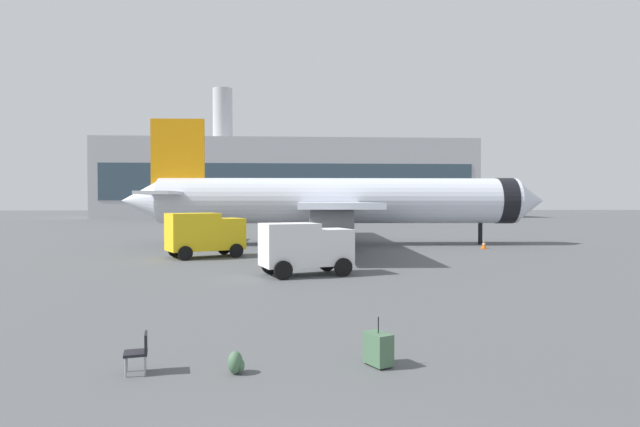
{
  "coord_description": "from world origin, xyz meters",
  "views": [
    {
      "loc": [
        0.03,
        -5.45,
        3.69
      ],
      "look_at": [
        1.71,
        23.02,
        3.0
      ],
      "focal_mm": 29.36,
      "sensor_mm": 36.0,
      "label": 1
    }
  ],
  "objects_px": {
    "safety_cone_near": "(300,234)",
    "safety_cone_far": "(203,245)",
    "cargo_van": "(305,246)",
    "gate_chair": "(139,350)",
    "rolling_suitcase": "(378,349)",
    "safety_cone_mid": "(484,245)",
    "service_truck": "(205,233)",
    "airplane_at_gate": "(337,201)",
    "traveller_backpack": "(236,363)"
  },
  "relations": [
    {
      "from": "safety_cone_near",
      "to": "safety_cone_far",
      "type": "relative_size",
      "value": 1.15
    },
    {
      "from": "cargo_van",
      "to": "safety_cone_near",
      "type": "height_order",
      "value": "cargo_van"
    },
    {
      "from": "safety_cone_near",
      "to": "safety_cone_far",
      "type": "distance_m",
      "value": 14.83
    },
    {
      "from": "safety_cone_near",
      "to": "gate_chair",
      "type": "height_order",
      "value": "gate_chair"
    },
    {
      "from": "safety_cone_far",
      "to": "rolling_suitcase",
      "type": "distance_m",
      "value": 29.94
    },
    {
      "from": "cargo_van",
      "to": "safety_cone_mid",
      "type": "height_order",
      "value": "cargo_van"
    },
    {
      "from": "rolling_suitcase",
      "to": "safety_cone_far",
      "type": "bearing_deg",
      "value": 106.56
    },
    {
      "from": "service_truck",
      "to": "safety_cone_far",
      "type": "bearing_deg",
      "value": 100.06
    },
    {
      "from": "airplane_at_gate",
      "to": "service_truck",
      "type": "distance_m",
      "value": 13.55
    },
    {
      "from": "traveller_backpack",
      "to": "airplane_at_gate",
      "type": "bearing_deg",
      "value": 81.04
    },
    {
      "from": "service_truck",
      "to": "safety_cone_near",
      "type": "xyz_separation_m",
      "value": [
        6.61,
        18.49,
        -1.27
      ]
    },
    {
      "from": "safety_cone_near",
      "to": "rolling_suitcase",
      "type": "height_order",
      "value": "rolling_suitcase"
    },
    {
      "from": "safety_cone_far",
      "to": "rolling_suitcase",
      "type": "height_order",
      "value": "rolling_suitcase"
    },
    {
      "from": "safety_cone_far",
      "to": "rolling_suitcase",
      "type": "bearing_deg",
      "value": -73.44
    },
    {
      "from": "cargo_van",
      "to": "traveller_backpack",
      "type": "height_order",
      "value": "cargo_van"
    },
    {
      "from": "airplane_at_gate",
      "to": "rolling_suitcase",
      "type": "distance_m",
      "value": 32.56
    },
    {
      "from": "service_truck",
      "to": "cargo_van",
      "type": "height_order",
      "value": "service_truck"
    },
    {
      "from": "cargo_van",
      "to": "rolling_suitcase",
      "type": "bearing_deg",
      "value": -85.17
    },
    {
      "from": "service_truck",
      "to": "safety_cone_near",
      "type": "distance_m",
      "value": 19.68
    },
    {
      "from": "airplane_at_gate",
      "to": "safety_cone_near",
      "type": "bearing_deg",
      "value": 107.85
    },
    {
      "from": "gate_chair",
      "to": "safety_cone_near",
      "type": "bearing_deg",
      "value": 84.11
    },
    {
      "from": "safety_cone_near",
      "to": "traveller_backpack",
      "type": "distance_m",
      "value": 41.8
    },
    {
      "from": "safety_cone_far",
      "to": "gate_chair",
      "type": "bearing_deg",
      "value": -83.4
    },
    {
      "from": "service_truck",
      "to": "safety_cone_far",
      "type": "xyz_separation_m",
      "value": [
        -1.03,
        5.78,
        -1.31
      ]
    },
    {
      "from": "airplane_at_gate",
      "to": "rolling_suitcase",
      "type": "relative_size",
      "value": 32.44
    },
    {
      "from": "rolling_suitcase",
      "to": "traveller_backpack",
      "type": "xyz_separation_m",
      "value": [
        -3.13,
        -0.34,
        -0.16
      ]
    },
    {
      "from": "cargo_van",
      "to": "rolling_suitcase",
      "type": "relative_size",
      "value": 4.37
    },
    {
      "from": "service_truck",
      "to": "safety_cone_far",
      "type": "relative_size",
      "value": 8.81
    },
    {
      "from": "service_truck",
      "to": "rolling_suitcase",
      "type": "distance_m",
      "value": 24.14
    },
    {
      "from": "cargo_van",
      "to": "safety_cone_far",
      "type": "relative_size",
      "value": 8.03
    },
    {
      "from": "safety_cone_near",
      "to": "safety_cone_mid",
      "type": "bearing_deg",
      "value": -44.26
    },
    {
      "from": "service_truck",
      "to": "safety_cone_near",
      "type": "bearing_deg",
      "value": 70.32
    },
    {
      "from": "rolling_suitcase",
      "to": "traveller_backpack",
      "type": "relative_size",
      "value": 2.29
    },
    {
      "from": "safety_cone_far",
      "to": "airplane_at_gate",
      "type": "bearing_deg",
      "value": 19.0
    },
    {
      "from": "safety_cone_mid",
      "to": "traveller_backpack",
      "type": "bearing_deg",
      "value": -119.76
    },
    {
      "from": "cargo_van",
      "to": "rolling_suitcase",
      "type": "height_order",
      "value": "cargo_van"
    },
    {
      "from": "safety_cone_far",
      "to": "safety_cone_near",
      "type": "bearing_deg",
      "value": 59.0
    },
    {
      "from": "safety_cone_near",
      "to": "rolling_suitcase",
      "type": "xyz_separation_m",
      "value": [
        0.9,
        -41.4,
        0.05
      ]
    },
    {
      "from": "service_truck",
      "to": "gate_chair",
      "type": "height_order",
      "value": "service_truck"
    },
    {
      "from": "safety_cone_mid",
      "to": "rolling_suitcase",
      "type": "relative_size",
      "value": 0.58
    },
    {
      "from": "safety_cone_mid",
      "to": "safety_cone_far",
      "type": "xyz_separation_m",
      "value": [
        -21.53,
        0.83,
        -0.02
      ]
    },
    {
      "from": "service_truck",
      "to": "traveller_backpack",
      "type": "relative_size",
      "value": 10.99
    },
    {
      "from": "safety_cone_far",
      "to": "safety_cone_mid",
      "type": "bearing_deg",
      "value": -2.2
    },
    {
      "from": "safety_cone_near",
      "to": "rolling_suitcase",
      "type": "bearing_deg",
      "value": -88.76
    },
    {
      "from": "airplane_at_gate",
      "to": "safety_cone_mid",
      "type": "xyz_separation_m",
      "value": [
        10.97,
        -4.46,
        -3.34
      ]
    },
    {
      "from": "traveller_backpack",
      "to": "safety_cone_mid",
      "type": "bearing_deg",
      "value": 60.24
    },
    {
      "from": "traveller_backpack",
      "to": "gate_chair",
      "type": "height_order",
      "value": "gate_chair"
    },
    {
      "from": "safety_cone_far",
      "to": "rolling_suitcase",
      "type": "xyz_separation_m",
      "value": [
        8.53,
        -28.69,
        0.1
      ]
    },
    {
      "from": "service_truck",
      "to": "traveller_backpack",
      "type": "bearing_deg",
      "value": -79.33
    },
    {
      "from": "service_truck",
      "to": "rolling_suitcase",
      "type": "relative_size",
      "value": 4.79
    }
  ]
}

